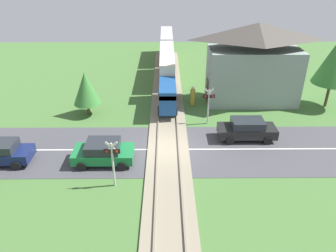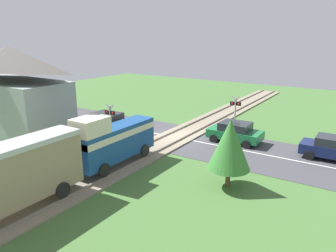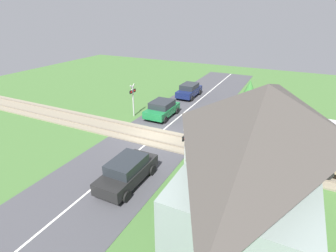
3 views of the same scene
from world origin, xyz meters
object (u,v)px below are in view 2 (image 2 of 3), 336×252
at_px(car_behind_queue, 334,148).
at_px(crossing_signal_west_approach, 235,109).
at_px(car_near_crossing, 235,132).
at_px(station_building, 15,102).
at_px(car_far_side, 108,121).
at_px(crossing_signal_east_approach, 110,119).
at_px(pedestrian_by_station, 82,151).

bearing_deg(car_behind_queue, crossing_signal_west_approach, -17.59).
xyz_separation_m(car_near_crossing, station_building, (11.47, 9.55, 2.58)).
height_order(car_near_crossing, car_behind_queue, car_behind_queue).
bearing_deg(car_near_crossing, crossing_signal_west_approach, -67.27).
height_order(car_near_crossing, crossing_signal_west_approach, crossing_signal_west_approach).
relative_size(car_far_side, crossing_signal_east_approach, 1.38).
bearing_deg(crossing_signal_west_approach, car_near_crossing, 112.73).
bearing_deg(car_near_crossing, pedestrian_by_station, 54.49).
distance_m(car_behind_queue, station_building, 20.51).
xyz_separation_m(car_near_crossing, car_far_side, (9.70, 2.88, 0.02)).
height_order(car_far_side, pedestrian_by_station, pedestrian_by_station).
relative_size(crossing_signal_east_approach, pedestrian_by_station, 1.71).
distance_m(car_far_side, pedestrian_by_station, 6.83).
bearing_deg(car_behind_queue, car_far_side, 10.09).
distance_m(car_far_side, crossing_signal_east_approach, 3.63).
height_order(crossing_signal_east_approach, station_building, station_building).
bearing_deg(pedestrian_by_station, car_behind_queue, -145.44).
xyz_separation_m(car_near_crossing, crossing_signal_west_approach, (0.99, -2.38, 1.12)).
distance_m(crossing_signal_east_approach, station_building, 6.24).
bearing_deg(pedestrian_by_station, crossing_signal_east_approach, -75.64).
relative_size(crossing_signal_west_approach, pedestrian_by_station, 1.71).
height_order(station_building, pedestrian_by_station, station_building).
relative_size(car_far_side, crossing_signal_west_approach, 1.38).
bearing_deg(station_building, car_far_side, -104.85).
xyz_separation_m(crossing_signal_east_approach, pedestrian_by_station, (-0.91, 3.54, -1.11)).
distance_m(car_far_side, car_behind_queue, 16.45).
distance_m(crossing_signal_west_approach, crossing_signal_east_approach, 9.83).
bearing_deg(crossing_signal_west_approach, pedestrian_by_station, 64.69).
bearing_deg(crossing_signal_east_approach, station_building, 45.14).
bearing_deg(car_far_side, crossing_signal_east_approach, 136.56).
xyz_separation_m(car_far_side, station_building, (1.77, 6.67, 2.56)).
xyz_separation_m(car_far_side, car_behind_queue, (-16.19, -2.88, -0.01)).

